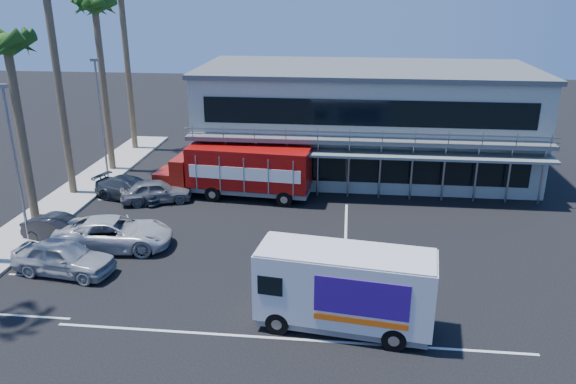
# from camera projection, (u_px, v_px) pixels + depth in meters

# --- Properties ---
(ground) EXTENTS (120.00, 120.00, 0.00)m
(ground) POSITION_uv_depth(u_px,v_px,m) (302.00, 264.00, 26.51)
(ground) COLOR black
(ground) RESTS_ON ground
(building) EXTENTS (22.40, 12.00, 7.30)m
(building) POSITION_uv_depth(u_px,v_px,m) (364.00, 120.00, 38.89)
(building) COLOR #969C8F
(building) RESTS_ON ground
(curb_strip) EXTENTS (3.00, 32.00, 0.16)m
(curb_strip) POSITION_uv_depth(u_px,v_px,m) (62.00, 204.00, 33.60)
(curb_strip) COLOR #A5A399
(curb_strip) RESTS_ON ground
(palm_c) EXTENTS (2.80, 2.80, 10.75)m
(palm_c) POSITION_uv_depth(u_px,v_px,m) (8.00, 54.00, 27.64)
(palm_c) COLOR brown
(palm_c) RESTS_ON ground
(palm_e) EXTENTS (2.80, 2.80, 12.25)m
(palm_e) POSITION_uv_depth(u_px,v_px,m) (96.00, 16.00, 36.49)
(palm_e) COLOR brown
(palm_e) RESTS_ON ground
(light_pole_near) EXTENTS (0.50, 0.25, 8.09)m
(light_pole_near) POSITION_uv_depth(u_px,v_px,m) (15.00, 158.00, 27.33)
(light_pole_near) COLOR gray
(light_pole_near) RESTS_ON ground
(light_pole_far) EXTENTS (0.50, 0.25, 8.09)m
(light_pole_far) POSITION_uv_depth(u_px,v_px,m) (101.00, 114.00, 36.66)
(light_pole_far) COLOR gray
(light_pole_far) RESTS_ON ground
(red_truck) EXTENTS (9.81, 3.14, 3.25)m
(red_truck) POSITION_uv_depth(u_px,v_px,m) (239.00, 170.00, 34.36)
(red_truck) COLOR maroon
(red_truck) RESTS_ON ground
(white_van) EXTENTS (6.84, 3.13, 3.22)m
(white_van) POSITION_uv_depth(u_px,v_px,m) (344.00, 288.00, 21.05)
(white_van) COLOR silver
(white_van) RESTS_ON ground
(parked_car_a) EXTENTS (4.89, 2.51, 1.59)m
(parked_car_a) POSITION_uv_depth(u_px,v_px,m) (64.00, 257.00, 25.45)
(parked_car_a) COLOR #9CA0A3
(parked_car_a) RESTS_ON ground
(parked_car_b) EXTENTS (4.33, 2.46, 1.35)m
(parked_car_b) POSITION_uv_depth(u_px,v_px,m) (61.00, 230.00, 28.66)
(parked_car_b) COLOR black
(parked_car_b) RESTS_ON ground
(parked_car_c) EXTENTS (5.99, 3.32, 1.59)m
(parked_car_c) POSITION_uv_depth(u_px,v_px,m) (114.00, 233.00, 27.94)
(parked_car_c) COLOR #BABABC
(parked_car_c) RESTS_ON ground
(parked_car_d) EXTENTS (5.09, 3.22, 1.37)m
(parked_car_d) POSITION_uv_depth(u_px,v_px,m) (131.00, 189.00, 34.43)
(parked_car_d) COLOR #2D333C
(parked_car_d) RESTS_ON ground
(parked_car_e) EXTENTS (4.52, 2.97, 1.43)m
(parked_car_e) POSITION_uv_depth(u_px,v_px,m) (156.00, 191.00, 33.94)
(parked_car_e) COLOR slate
(parked_car_e) RESTS_ON ground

